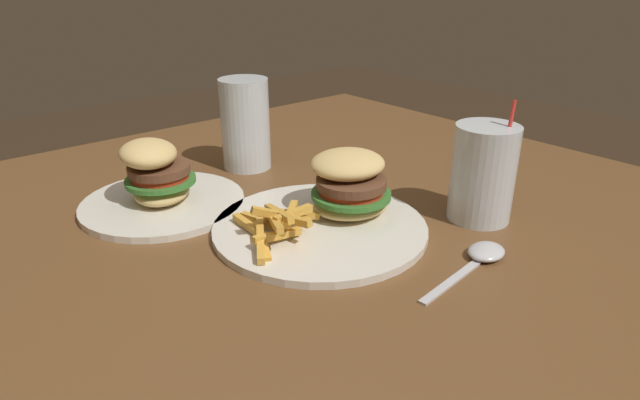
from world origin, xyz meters
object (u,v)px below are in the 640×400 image
juice_glass (483,176)px  meal_plate_near (332,207)px  beer_glass (245,127)px  spoon (483,254)px  meal_plate_far (159,186)px

juice_glass → meal_plate_near: bearing=146.5°
juice_glass → beer_glass: bearing=108.8°
meal_plate_near → spoon: bearing=-67.3°
spoon → meal_plate_far: bearing=113.7°
beer_glass → juice_glass: 0.41m
spoon → meal_plate_far: size_ratio=0.70×
juice_glass → meal_plate_far: juice_glass is taller
beer_glass → spoon: 0.46m
meal_plate_near → meal_plate_far: (-0.15, 0.21, 0.00)m
meal_plate_near → beer_glass: (0.04, 0.27, 0.04)m
spoon → meal_plate_far: meal_plate_far is taller
beer_glass → juice_glass: bearing=-71.2°
beer_glass → spoon: (0.04, -0.46, -0.07)m
meal_plate_near → meal_plate_far: size_ratio=1.21×
meal_plate_near → spoon: meal_plate_near is taller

